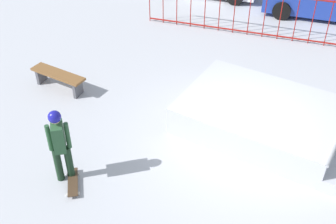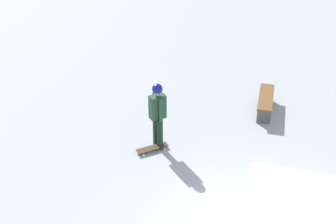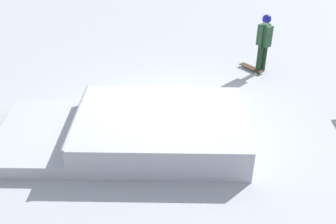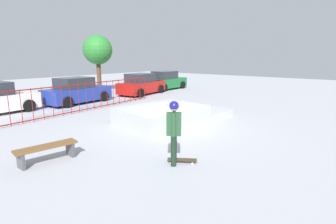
% 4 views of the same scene
% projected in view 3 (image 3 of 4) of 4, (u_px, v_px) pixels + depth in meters
% --- Properties ---
extents(ground_plane, '(60.00, 60.00, 0.00)m').
position_uv_depth(ground_plane, '(171.00, 118.00, 9.85)').
color(ground_plane, '#A8AAB2').
extents(skate_ramp, '(5.69, 3.29, 0.74)m').
position_uv_depth(skate_ramp, '(139.00, 130.00, 8.83)').
color(skate_ramp, '#B0B3BB').
rests_on(skate_ramp, ground).
extents(skater, '(0.40, 0.44, 1.73)m').
position_uv_depth(skater, '(264.00, 39.00, 11.49)').
color(skater, black).
rests_on(skater, ground).
extents(skateboard, '(0.61, 0.78, 0.09)m').
position_uv_depth(skateboard, '(251.00, 68.00, 12.05)').
color(skateboard, '#3F2D1E').
rests_on(skateboard, ground).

